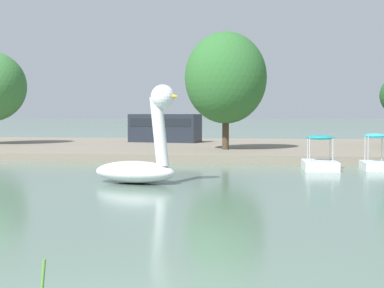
{
  "coord_description": "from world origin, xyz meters",
  "views": [
    {
      "loc": [
        1.69,
        -5.62,
        2.34
      ],
      "look_at": [
        -1.52,
        17.98,
        1.15
      ],
      "focal_mm": 55.25,
      "sensor_mm": 36.0,
      "label": 1
    }
  ],
  "objects_px": {
    "tree_broadleaf_right": "(226,78)",
    "parked_van": "(165,127)",
    "swan_boat": "(141,159)",
    "pedal_boat_cyan": "(375,159)",
    "pedal_boat_teal": "(320,160)"
  },
  "relations": [
    {
      "from": "pedal_boat_cyan",
      "to": "parked_van",
      "type": "xyz_separation_m",
      "value": [
        -11.79,
        14.89,
        1.04
      ]
    },
    {
      "from": "pedal_boat_cyan",
      "to": "parked_van",
      "type": "distance_m",
      "value": 19.02
    },
    {
      "from": "tree_broadleaf_right",
      "to": "swan_boat",
      "type": "bearing_deg",
      "value": -98.17
    },
    {
      "from": "pedal_boat_teal",
      "to": "tree_broadleaf_right",
      "type": "bearing_deg",
      "value": 122.65
    },
    {
      "from": "pedal_boat_cyan",
      "to": "tree_broadleaf_right",
      "type": "height_order",
      "value": "tree_broadleaf_right"
    },
    {
      "from": "pedal_boat_cyan",
      "to": "tree_broadleaf_right",
      "type": "relative_size",
      "value": 0.29
    },
    {
      "from": "pedal_boat_teal",
      "to": "swan_boat",
      "type": "bearing_deg",
      "value": -137.57
    },
    {
      "from": "tree_broadleaf_right",
      "to": "parked_van",
      "type": "relative_size",
      "value": 1.26
    },
    {
      "from": "pedal_boat_teal",
      "to": "tree_broadleaf_right",
      "type": "distance_m",
      "value": 9.35
    },
    {
      "from": "swan_boat",
      "to": "parked_van",
      "type": "relative_size",
      "value": 0.65
    },
    {
      "from": "swan_boat",
      "to": "pedal_boat_teal",
      "type": "relative_size",
      "value": 1.41
    },
    {
      "from": "pedal_boat_teal",
      "to": "parked_van",
      "type": "distance_m",
      "value": 17.97
    },
    {
      "from": "swan_boat",
      "to": "tree_broadleaf_right",
      "type": "xyz_separation_m",
      "value": [
        1.87,
        13.02,
        3.52
      ]
    },
    {
      "from": "parked_van",
      "to": "tree_broadleaf_right",
      "type": "bearing_deg",
      "value": -58.87
    },
    {
      "from": "pedal_boat_cyan",
      "to": "parked_van",
      "type": "relative_size",
      "value": 0.37
    }
  ]
}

